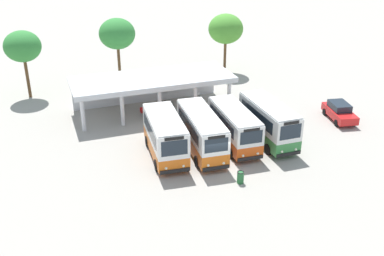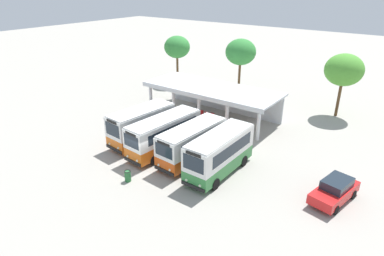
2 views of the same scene
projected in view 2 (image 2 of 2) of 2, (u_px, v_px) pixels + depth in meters
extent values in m
plane|color=#A39E93|center=(143.00, 165.00, 27.58)|extent=(180.00, 180.00, 0.00)
cylinder|color=black|center=(134.00, 149.00, 29.32)|extent=(0.30, 0.92, 0.90)
cylinder|color=black|center=(118.00, 141.00, 30.66)|extent=(0.30, 0.92, 0.90)
cylinder|color=black|center=(166.00, 134.00, 32.09)|extent=(0.30, 0.92, 0.90)
cylinder|color=black|center=(151.00, 128.00, 33.43)|extent=(0.30, 0.92, 0.90)
cube|color=orange|center=(143.00, 133.00, 31.19)|extent=(2.87, 6.70, 1.02)
cube|color=white|center=(142.00, 119.00, 30.62)|extent=(2.87, 6.70, 1.81)
cube|color=white|center=(141.00, 110.00, 30.23)|extent=(2.78, 6.50, 0.12)
cube|color=black|center=(114.00, 149.00, 29.09)|extent=(2.20, 0.29, 0.28)
cube|color=#1E2833|center=(113.00, 130.00, 28.38)|extent=(1.90, 0.21, 1.17)
cube|color=black|center=(112.00, 122.00, 28.08)|extent=(1.39, 0.17, 0.24)
cube|color=#1E2833|center=(151.00, 122.00, 29.97)|extent=(0.49, 5.20, 0.99)
cube|color=#1E2833|center=(134.00, 116.00, 31.36)|extent=(0.49, 5.20, 0.99)
sphere|color=#EAEACC|center=(118.00, 148.00, 28.59)|extent=(0.20, 0.20, 0.20)
sphere|color=#EAEACC|center=(110.00, 144.00, 29.36)|extent=(0.20, 0.20, 0.20)
cylinder|color=black|center=(154.00, 160.00, 27.45)|extent=(0.29, 0.91, 0.90)
cylinder|color=black|center=(138.00, 152.00, 28.67)|extent=(0.29, 0.91, 0.90)
cylinder|color=black|center=(190.00, 142.00, 30.59)|extent=(0.29, 0.91, 0.90)
cylinder|color=black|center=(174.00, 135.00, 31.81)|extent=(0.29, 0.91, 0.90)
cube|color=orange|center=(165.00, 142.00, 29.44)|extent=(2.68, 7.46, 1.10)
cube|color=white|center=(164.00, 128.00, 28.88)|extent=(2.68, 7.46, 1.64)
cube|color=white|center=(164.00, 118.00, 28.52)|extent=(2.60, 7.24, 0.12)
cube|color=black|center=(133.00, 162.00, 27.05)|extent=(2.04, 0.25, 0.28)
cube|color=#1E2833|center=(131.00, 141.00, 26.34)|extent=(1.76, 0.18, 1.07)
cube|color=black|center=(131.00, 134.00, 26.07)|extent=(1.29, 0.14, 0.24)
cube|color=#1E2833|center=(174.00, 130.00, 28.29)|extent=(0.47, 5.85, 0.90)
cube|color=#1E2833|center=(156.00, 124.00, 29.56)|extent=(0.47, 5.85, 0.90)
sphere|color=#EAEACC|center=(137.00, 161.00, 26.58)|extent=(0.20, 0.20, 0.20)
sphere|color=#EAEACC|center=(128.00, 156.00, 27.28)|extent=(0.20, 0.20, 0.20)
cylinder|color=black|center=(185.00, 169.00, 26.12)|extent=(0.27, 0.91, 0.90)
cylinder|color=black|center=(166.00, 161.00, 27.33)|extent=(0.27, 0.91, 0.90)
cylinder|color=black|center=(217.00, 150.00, 29.08)|extent=(0.27, 0.91, 0.90)
cylinder|color=black|center=(198.00, 143.00, 30.29)|extent=(0.27, 0.91, 0.90)
cube|color=#D14C14|center=(192.00, 151.00, 28.02)|extent=(2.54, 6.91, 1.03)
cube|color=silver|center=(192.00, 137.00, 27.49)|extent=(2.54, 6.91, 1.58)
cube|color=silver|center=(192.00, 127.00, 27.14)|extent=(2.46, 6.70, 0.12)
cube|color=black|center=(164.00, 171.00, 25.76)|extent=(2.06, 0.21, 0.28)
cube|color=#1E2833|center=(164.00, 151.00, 25.09)|extent=(1.78, 0.15, 1.03)
cube|color=black|center=(163.00, 143.00, 24.84)|extent=(1.30, 0.12, 0.24)
cube|color=#1E2833|center=(203.00, 139.00, 26.91)|extent=(0.34, 5.43, 0.87)
cube|color=#1E2833|center=(183.00, 132.00, 28.17)|extent=(0.34, 5.43, 0.87)
sphere|color=#EAEACC|center=(170.00, 170.00, 25.30)|extent=(0.20, 0.20, 0.20)
sphere|color=#EAEACC|center=(159.00, 165.00, 25.99)|extent=(0.20, 0.20, 0.20)
cylinder|color=black|center=(215.00, 184.00, 24.23)|extent=(0.23, 0.90, 0.90)
cylinder|color=black|center=(192.00, 175.00, 25.38)|extent=(0.23, 0.90, 0.90)
cylinder|color=black|center=(244.00, 161.00, 27.33)|extent=(0.23, 0.90, 0.90)
cylinder|color=black|center=(222.00, 154.00, 28.48)|extent=(0.23, 0.90, 0.90)
cube|color=#337F3D|center=(219.00, 163.00, 26.17)|extent=(2.24, 6.87, 1.05)
cube|color=silver|center=(220.00, 146.00, 25.59)|extent=(2.24, 6.87, 1.81)
cube|color=silver|center=(220.00, 135.00, 25.19)|extent=(2.18, 6.67, 0.12)
cube|color=black|center=(193.00, 187.00, 23.80)|extent=(2.08, 0.12, 0.28)
cube|color=#1E2833|center=(193.00, 164.00, 23.08)|extent=(1.79, 0.06, 1.18)
cube|color=black|center=(193.00, 154.00, 22.78)|extent=(1.31, 0.06, 0.24)
cube|color=#1E2833|center=(233.00, 149.00, 25.04)|extent=(0.09, 5.48, 1.00)
cube|color=#1E2833|center=(209.00, 142.00, 26.24)|extent=(0.09, 5.48, 1.00)
sphere|color=#EAEACC|center=(200.00, 186.00, 23.35)|extent=(0.20, 0.20, 0.20)
sphere|color=#EAEACC|center=(186.00, 180.00, 24.01)|extent=(0.20, 0.20, 0.20)
cylinder|color=black|center=(336.00, 210.00, 21.69)|extent=(0.30, 0.66, 0.64)
cylinder|color=black|center=(313.00, 199.00, 22.82)|extent=(0.30, 0.66, 0.64)
cylinder|color=black|center=(353.00, 194.00, 23.27)|extent=(0.30, 0.66, 0.64)
cylinder|color=black|center=(331.00, 185.00, 24.39)|extent=(0.30, 0.66, 0.64)
cube|color=red|center=(334.00, 192.00, 22.90)|extent=(2.55, 4.42, 0.70)
cube|color=#1E2833|center=(337.00, 183.00, 22.76)|extent=(1.90, 2.41, 0.60)
cylinder|color=silver|center=(151.00, 96.00, 38.89)|extent=(0.36, 0.36, 3.20)
cylinder|color=silver|center=(174.00, 102.00, 37.01)|extent=(0.36, 0.36, 3.20)
cylinder|color=silver|center=(199.00, 109.00, 35.13)|extent=(0.36, 0.36, 3.20)
cylinder|color=silver|center=(227.00, 116.00, 33.24)|extent=(0.36, 0.36, 3.20)
cylinder|color=silver|center=(258.00, 124.00, 31.36)|extent=(0.36, 0.36, 3.20)
cube|color=silver|center=(223.00, 97.00, 38.72)|extent=(14.62, 0.20, 3.20)
cube|color=silver|center=(211.00, 88.00, 36.16)|extent=(15.12, 5.80, 0.20)
cube|color=silver|center=(196.00, 97.00, 34.17)|extent=(15.12, 0.10, 0.28)
cylinder|color=slate|center=(196.00, 116.00, 37.11)|extent=(0.03, 0.03, 0.44)
cylinder|color=slate|center=(194.00, 115.00, 37.30)|extent=(0.03, 0.03, 0.44)
cylinder|color=slate|center=(198.00, 115.00, 37.37)|extent=(0.03, 0.03, 0.44)
cylinder|color=slate|center=(195.00, 114.00, 37.56)|extent=(0.03, 0.03, 0.44)
cube|color=#B21E1E|center=(196.00, 113.00, 37.24)|extent=(0.44, 0.44, 0.04)
cube|color=#B21E1E|center=(197.00, 111.00, 37.30)|extent=(0.44, 0.04, 0.40)
cylinder|color=slate|center=(201.00, 117.00, 36.74)|extent=(0.03, 0.03, 0.44)
cylinder|color=slate|center=(199.00, 116.00, 36.93)|extent=(0.03, 0.03, 0.44)
cylinder|color=slate|center=(203.00, 116.00, 37.00)|extent=(0.03, 0.03, 0.44)
cylinder|color=slate|center=(200.00, 115.00, 37.19)|extent=(0.03, 0.03, 0.44)
cube|color=#B21E1E|center=(201.00, 114.00, 36.87)|extent=(0.44, 0.44, 0.04)
cube|color=#B21E1E|center=(202.00, 112.00, 36.94)|extent=(0.44, 0.04, 0.40)
cylinder|color=slate|center=(206.00, 119.00, 36.29)|extent=(0.03, 0.03, 0.44)
cylinder|color=slate|center=(203.00, 118.00, 36.48)|extent=(0.03, 0.03, 0.44)
cylinder|color=slate|center=(208.00, 118.00, 36.55)|extent=(0.03, 0.03, 0.44)
cylinder|color=slate|center=(205.00, 117.00, 36.74)|extent=(0.03, 0.03, 0.44)
cube|color=#B21E1E|center=(205.00, 116.00, 36.41)|extent=(0.44, 0.44, 0.04)
cube|color=#B21E1E|center=(207.00, 113.00, 36.48)|extent=(0.44, 0.04, 0.40)
cylinder|color=slate|center=(212.00, 120.00, 35.99)|extent=(0.03, 0.03, 0.44)
cylinder|color=slate|center=(209.00, 119.00, 36.18)|extent=(0.03, 0.03, 0.44)
cylinder|color=slate|center=(214.00, 119.00, 36.25)|extent=(0.03, 0.03, 0.44)
cylinder|color=slate|center=(211.00, 118.00, 36.44)|extent=(0.03, 0.03, 0.44)
cube|color=#B21E1E|center=(211.00, 117.00, 36.12)|extent=(0.44, 0.44, 0.04)
cube|color=#B21E1E|center=(212.00, 115.00, 36.19)|extent=(0.44, 0.04, 0.40)
cylinder|color=brown|center=(239.00, 79.00, 43.87)|extent=(0.32, 0.32, 4.20)
ellipsoid|color=#338438|center=(241.00, 52.00, 42.42)|extent=(3.90, 3.90, 3.31)
cylinder|color=brown|center=(338.00, 100.00, 36.92)|extent=(0.32, 0.32, 3.75)
ellipsoid|color=#4C9933|center=(344.00, 70.00, 35.54)|extent=(4.05, 4.05, 3.44)
cylinder|color=brown|center=(177.00, 70.00, 48.51)|extent=(0.32, 0.32, 4.01)
ellipsoid|color=#338438|center=(177.00, 47.00, 47.13)|extent=(3.66, 3.66, 3.11)
cylinder|color=#266633|center=(128.00, 176.00, 25.24)|extent=(0.48, 0.48, 0.85)
torus|color=black|center=(127.00, 171.00, 25.06)|extent=(0.49, 0.49, 0.06)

